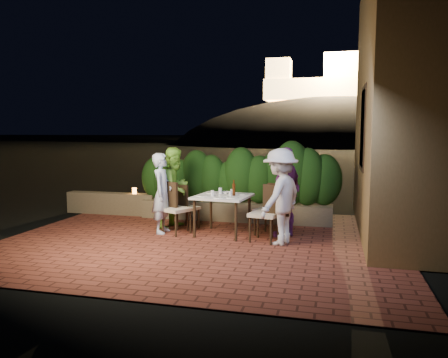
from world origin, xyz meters
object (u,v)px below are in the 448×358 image
(chair_right_back, at_px, (269,209))
(chair_right_front, at_px, (264,213))
(bowl, at_px, (226,192))
(chair_left_back, at_px, (187,207))
(beer_bottle, at_px, (234,188))
(chair_left_front, at_px, (176,208))
(dining_table, at_px, (223,215))
(parapet_lamp, at_px, (134,191))
(diner_purple, at_px, (286,192))
(diner_blue, at_px, (162,193))
(diner_green, at_px, (175,188))
(diner_white, at_px, (281,197))

(chair_right_back, bearing_deg, chair_right_front, 112.44)
(bowl, distance_m, chair_left_back, 0.89)
(beer_bottle, relative_size, chair_left_front, 0.30)
(beer_bottle, bearing_deg, dining_table, -168.76)
(dining_table, xyz_separation_m, parapet_lamp, (-2.48, 1.38, 0.20))
(chair_left_back, xyz_separation_m, diner_purple, (2.01, -0.17, 0.39))
(diner_blue, bearing_deg, dining_table, -88.29)
(chair_right_back, bearing_deg, diner_green, 16.85)
(diner_blue, bearing_deg, chair_right_front, -99.84)
(diner_white, relative_size, parapet_lamp, 11.87)
(bowl, relative_size, diner_white, 0.09)
(chair_left_front, xyz_separation_m, parapet_lamp, (-1.60, 1.51, 0.08))
(chair_right_front, bearing_deg, chair_left_front, 5.19)
(beer_bottle, xyz_separation_m, diner_green, (-1.30, 0.36, -0.08))
(beer_bottle, height_order, chair_left_back, beer_bottle)
(parapet_lamp, bearing_deg, dining_table, -29.15)
(bowl, distance_m, chair_left_front, 1.00)
(beer_bottle, bearing_deg, parapet_lamp, 153.45)
(chair_right_back, bearing_deg, diner_white, 139.12)
(diner_purple, bearing_deg, dining_table, -62.47)
(dining_table, relative_size, chair_left_back, 1.11)
(dining_table, xyz_separation_m, diner_purple, (1.18, 0.16, 0.46))
(diner_white, bearing_deg, chair_right_back, -131.89)
(beer_bottle, distance_m, chair_left_back, 1.17)
(beer_bottle, relative_size, diner_purple, 0.18)
(beer_bottle, distance_m, chair_left_front, 1.17)
(dining_table, relative_size, chair_right_back, 0.98)
(dining_table, xyz_separation_m, diner_blue, (-1.17, -0.13, 0.40))
(diner_blue, xyz_separation_m, diner_white, (2.30, -0.29, 0.06))
(beer_bottle, height_order, bowl, beer_bottle)
(chair_right_back, height_order, diner_blue, diner_blue)
(chair_right_back, distance_m, diner_green, 1.99)
(diner_green, bearing_deg, chair_left_back, -90.07)
(chair_left_back, height_order, chair_right_front, chair_right_front)
(bowl, height_order, chair_right_front, chair_right_front)
(chair_right_back, relative_size, diner_blue, 0.64)
(chair_left_back, distance_m, diner_white, 2.14)
(diner_blue, relative_size, diner_white, 0.93)
(chair_right_front, distance_m, diner_white, 0.45)
(diner_blue, height_order, diner_white, diner_white)
(diner_white, bearing_deg, bowl, -98.54)
(beer_bottle, relative_size, diner_green, 0.18)
(bowl, bearing_deg, diner_white, -30.94)
(chair_left_front, distance_m, diner_blue, 0.40)
(chair_right_front, xyz_separation_m, diner_purple, (0.34, 0.47, 0.32))
(diner_white, bearing_deg, parapet_lamp, -94.09)
(dining_table, bearing_deg, diner_purple, 7.65)
(chair_left_front, xyz_separation_m, chair_right_front, (1.72, -0.19, 0.02))
(chair_right_back, relative_size, parapet_lamp, 7.09)
(diner_blue, bearing_deg, chair_left_back, -40.88)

